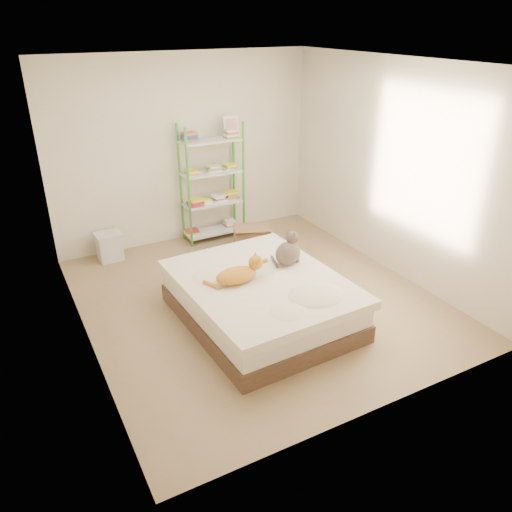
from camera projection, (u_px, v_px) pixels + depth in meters
room at (256, 193)px, 5.30m from camera, size 3.81×4.21×2.61m
bed at (261, 300)px, 5.35m from camera, size 1.65×2.02×0.50m
orange_cat at (236, 273)px, 5.13m from camera, size 0.54×0.30×0.21m
grey_cat at (288, 249)px, 5.48m from camera, size 0.40×0.36×0.38m
shelf_unit at (213, 185)px, 7.14m from camera, size 0.89×0.36×1.74m
cardboard_box at (252, 239)px, 6.99m from camera, size 0.60×0.61×0.40m
white_bin at (109, 246)px, 6.72m from camera, size 0.35×0.31×0.38m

